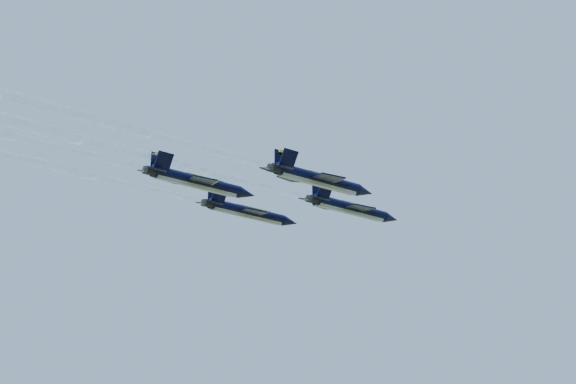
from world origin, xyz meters
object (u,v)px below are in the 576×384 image
Objects in this scene: jet_lead at (352,209)px; jet_right at (320,180)px; jet_slot at (199,182)px; jet_left at (249,213)px.

jet_right is (4.99, -14.73, 0.00)m from jet_lead.
jet_lead is 1.00× the size of jet_right.
jet_slot is at bearing -88.91° from jet_lead.
jet_right is 15.45m from jet_slot.
jet_right is 1.00× the size of jet_slot.
jet_lead is at bearing 48.70° from jet_left.
jet_left is at bearing -131.30° from jet_lead.
jet_lead is 15.55m from jet_right.
jet_right is (18.04, -7.50, 0.00)m from jet_left.
jet_right is at bearing -2.88° from jet_left.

